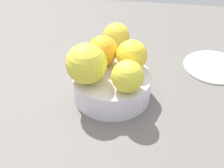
# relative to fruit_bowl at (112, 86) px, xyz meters

# --- Properties ---
(ground_plane) EXTENTS (1.10, 1.10, 0.02)m
(ground_plane) POSITION_rel_fruit_bowl_xyz_m (0.00, 0.00, -0.04)
(ground_plane) COLOR #66605B
(fruit_bowl) EXTENTS (0.17, 0.17, 0.05)m
(fruit_bowl) POSITION_rel_fruit_bowl_xyz_m (0.00, 0.00, 0.00)
(fruit_bowl) COLOR silver
(fruit_bowl) RESTS_ON ground_plane
(orange_in_bowl_0) EXTENTS (0.07, 0.07, 0.07)m
(orange_in_bowl_0) POSITION_rel_fruit_bowl_xyz_m (-0.03, 0.04, 0.06)
(orange_in_bowl_0) COLOR yellow
(orange_in_bowl_0) RESTS_ON fruit_bowl
(orange_in_bowl_1) EXTENTS (0.06, 0.06, 0.06)m
(orange_in_bowl_1) POSITION_rel_fruit_bowl_xyz_m (0.04, 0.04, 0.06)
(orange_in_bowl_1) COLOR yellow
(orange_in_bowl_1) RESTS_ON fruit_bowl
(orange_in_bowl_2) EXTENTS (0.08, 0.08, 0.08)m
(orange_in_bowl_2) POSITION_rel_fruit_bowl_xyz_m (0.02, -0.05, 0.07)
(orange_in_bowl_2) COLOR yellow
(orange_in_bowl_2) RESTS_ON fruit_bowl
(orange_in_bowl_3) EXTENTS (0.07, 0.07, 0.07)m
(orange_in_bowl_3) POSITION_rel_fruit_bowl_xyz_m (-0.05, -0.03, 0.06)
(orange_in_bowl_3) COLOR #F9A823
(orange_in_bowl_3) RESTS_ON fruit_bowl
(orange_loose_0) EXTENTS (0.07, 0.07, 0.07)m
(orange_loose_0) POSITION_rel_fruit_bowl_xyz_m (-0.21, -0.02, 0.01)
(orange_loose_0) COLOR yellow
(orange_loose_0) RESTS_ON ground_plane
(side_plate) EXTENTS (0.15, 0.15, 0.01)m
(side_plate) POSITION_rel_fruit_bowl_xyz_m (-0.15, 0.24, -0.02)
(side_plate) COLOR silver
(side_plate) RESTS_ON ground_plane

